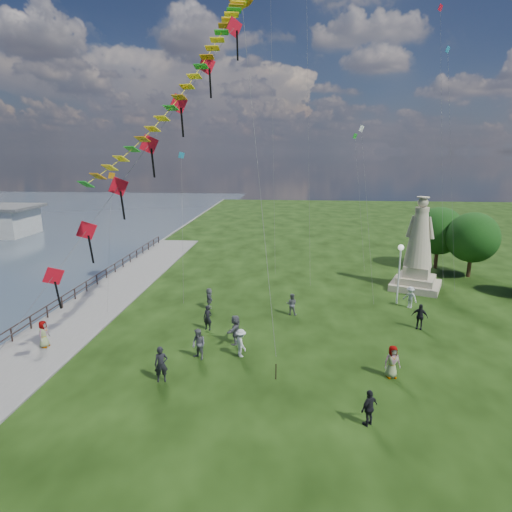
# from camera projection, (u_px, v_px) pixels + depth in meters

# --- Properties ---
(waterfront) EXTENTS (200.00, 200.00, 1.51)m
(waterfront) POSITION_uv_depth(u_px,v_px,m) (55.00, 326.00, 29.86)
(waterfront) COLOR #34424E
(waterfront) RESTS_ON ground
(statue) EXTENTS (5.20, 5.20, 8.09)m
(statue) POSITION_uv_depth(u_px,v_px,m) (418.00, 255.00, 37.09)
(statue) COLOR tan
(statue) RESTS_ON ground
(lamppost) EXTENTS (0.44, 0.44, 4.79)m
(lamppost) POSITION_uv_depth(u_px,v_px,m) (400.00, 261.00, 33.26)
(lamppost) COLOR silver
(lamppost) RESTS_ON ground
(tree_row) EXTENTS (9.62, 13.13, 6.37)m
(tree_row) POSITION_uv_depth(u_px,v_px,m) (467.00, 238.00, 40.80)
(tree_row) COLOR #382314
(tree_row) RESTS_ON ground
(person_0) EXTENTS (0.81, 0.65, 1.93)m
(person_0) POSITION_uv_depth(u_px,v_px,m) (161.00, 364.00, 22.30)
(person_0) COLOR black
(person_0) RESTS_ON ground
(person_1) EXTENTS (1.05, 0.96, 1.84)m
(person_1) POSITION_uv_depth(u_px,v_px,m) (199.00, 344.00, 24.72)
(person_1) COLOR #595960
(person_1) RESTS_ON ground
(person_2) EXTENTS (1.04, 1.22, 1.69)m
(person_2) POSITION_uv_depth(u_px,v_px,m) (241.00, 343.00, 25.07)
(person_2) COLOR silver
(person_2) RESTS_ON ground
(person_3) EXTENTS (1.08, 1.04, 1.70)m
(person_3) POSITION_uv_depth(u_px,v_px,m) (369.00, 408.00, 18.72)
(person_3) COLOR black
(person_3) RESTS_ON ground
(person_4) EXTENTS (0.97, 0.70, 1.80)m
(person_4) POSITION_uv_depth(u_px,v_px,m) (392.00, 362.00, 22.71)
(person_4) COLOR #595960
(person_4) RESTS_ON ground
(person_5) EXTENTS (0.97, 1.59, 1.60)m
(person_5) POSITION_uv_depth(u_px,v_px,m) (209.00, 298.00, 32.90)
(person_5) COLOR #595960
(person_5) RESTS_ON ground
(person_6) EXTENTS (0.72, 0.58, 1.71)m
(person_6) POSITION_uv_depth(u_px,v_px,m) (208.00, 318.00, 28.85)
(person_6) COLOR black
(person_6) RESTS_ON ground
(person_7) EXTENTS (0.86, 0.61, 1.64)m
(person_7) POSITION_uv_depth(u_px,v_px,m) (292.00, 304.00, 31.53)
(person_7) COLOR #595960
(person_7) RESTS_ON ground
(person_8) EXTENTS (1.19, 1.17, 1.71)m
(person_8) POSITION_uv_depth(u_px,v_px,m) (410.00, 297.00, 32.92)
(person_8) COLOR silver
(person_8) RESTS_ON ground
(person_9) EXTENTS (1.17, 0.91, 1.78)m
(person_9) POSITION_uv_depth(u_px,v_px,m) (420.00, 316.00, 28.99)
(person_9) COLOR black
(person_9) RESTS_ON ground
(person_10) EXTENTS (0.56, 0.86, 1.70)m
(person_10) POSITION_uv_depth(u_px,v_px,m) (44.00, 335.00, 26.08)
(person_10) COLOR #595960
(person_10) RESTS_ON ground
(person_11) EXTENTS (1.10, 1.86, 1.88)m
(person_11) POSITION_uv_depth(u_px,v_px,m) (235.00, 329.00, 26.74)
(person_11) COLOR #595960
(person_11) RESTS_ON ground
(red_kite_train) EXTENTS (11.76, 9.35, 18.90)m
(red_kite_train) POSITION_uv_depth(u_px,v_px,m) (146.00, 152.00, 22.07)
(red_kite_train) COLOR black
(red_kite_train) RESTS_ON ground
(small_kites) EXTENTS (28.99, 18.52, 28.22)m
(small_kites) POSITION_uv_depth(u_px,v_px,m) (319.00, 113.00, 37.80)
(small_kites) COLOR teal
(small_kites) RESTS_ON ground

